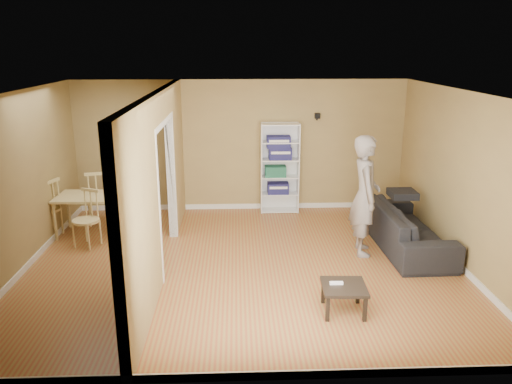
% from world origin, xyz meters
% --- Properties ---
extents(room_shell, '(6.50, 6.50, 6.50)m').
position_xyz_m(room_shell, '(0.00, 0.00, 1.30)').
color(room_shell, '#9B4627').
rests_on(room_shell, ground).
extents(partition, '(0.22, 5.50, 2.60)m').
position_xyz_m(partition, '(-1.20, 0.00, 1.30)').
color(partition, '#A68D52').
rests_on(partition, ground).
extents(wall_speaker, '(0.10, 0.10, 0.10)m').
position_xyz_m(wall_speaker, '(1.50, 2.69, 1.90)').
color(wall_speaker, black).
rests_on(wall_speaker, room_shell).
extents(sofa, '(2.36, 1.05, 0.89)m').
position_xyz_m(sofa, '(2.70, 0.61, 0.45)').
color(sofa, '#222329').
rests_on(sofa, ground).
extents(person, '(0.87, 0.71, 2.25)m').
position_xyz_m(person, '(1.92, 0.41, 1.12)').
color(person, slate).
rests_on(person, ground).
extents(bookshelf, '(0.75, 0.33, 1.78)m').
position_xyz_m(bookshelf, '(0.76, 2.60, 0.89)').
color(bookshelf, white).
rests_on(bookshelf, ground).
extents(paper_box_navy_a, '(0.41, 0.27, 0.21)m').
position_xyz_m(paper_box_navy_a, '(0.74, 2.56, 0.48)').
color(paper_box_navy_a, navy).
rests_on(paper_box_navy_a, bookshelf).
extents(paper_box_teal, '(0.41, 0.27, 0.21)m').
position_xyz_m(paper_box_teal, '(0.68, 2.56, 0.83)').
color(paper_box_teal, '#12604A').
rests_on(paper_box_teal, bookshelf).
extents(paper_box_navy_b, '(0.44, 0.29, 0.23)m').
position_xyz_m(paper_box_navy_b, '(0.77, 2.56, 1.19)').
color(paper_box_navy_b, '#192647').
rests_on(paper_box_navy_b, bookshelf).
extents(paper_box_navy_c, '(0.45, 0.30, 0.23)m').
position_xyz_m(paper_box_navy_c, '(0.73, 2.56, 1.42)').
color(paper_box_navy_c, navy).
rests_on(paper_box_navy_c, bookshelf).
extents(coffee_table, '(0.54, 0.54, 0.36)m').
position_xyz_m(coffee_table, '(1.23, -1.44, 0.31)').
color(coffee_table, black).
rests_on(coffee_table, ground).
extents(game_controller, '(0.17, 0.04, 0.03)m').
position_xyz_m(game_controller, '(1.14, -1.41, 0.38)').
color(game_controller, white).
rests_on(game_controller, coffee_table).
extents(dining_table, '(1.13, 0.76, 0.71)m').
position_xyz_m(dining_table, '(-2.66, 1.44, 0.63)').
color(dining_table, beige).
rests_on(dining_table, ground).
extents(chair_left, '(0.60, 0.60, 1.04)m').
position_xyz_m(chair_left, '(-3.40, 1.36, 0.52)').
color(chair_left, tan).
rests_on(chair_left, ground).
extents(chair_near, '(0.58, 0.58, 0.96)m').
position_xyz_m(chair_near, '(-2.58, 0.85, 0.48)').
color(chair_near, '#D7B685').
rests_on(chair_near, ground).
extents(chair_far, '(0.57, 0.57, 1.04)m').
position_xyz_m(chair_far, '(-2.67, 1.97, 0.52)').
color(chair_far, '#D7BE81').
rests_on(chair_far, ground).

